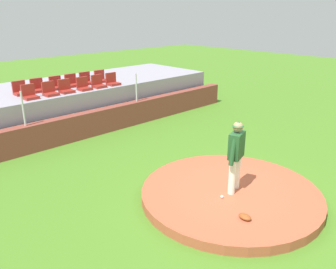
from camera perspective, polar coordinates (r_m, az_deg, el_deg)
The scene contains 21 objects.
ground_plane at distance 9.10m, azimuth 10.18°, elevation -10.30°, with size 60.00×60.00×0.00m, color #487923.
pitchers_mound at distance 9.04m, azimuth 10.23°, elevation -9.65°, with size 4.51×4.51×0.24m, color #AE5235.
pitcher at distance 8.53m, azimuth 11.18°, elevation -2.71°, with size 0.80×0.40×1.84m.
baseball at distance 8.58m, azimuth 8.89°, elevation -10.10°, with size 0.07×0.07×0.07m, color white.
fielding_glove at distance 7.89m, azimuth 12.58°, elevation -13.12°, with size 0.30×0.20×0.11m, color brown.
brick_barrier at distance 13.41m, azimuth -12.67°, elevation 1.76°, with size 14.84×0.40×0.95m, color brown.
fence_post_left at distance 12.12m, azimuth -22.81°, elevation 3.96°, with size 0.06×0.06×1.16m, color silver.
fence_post_right at distance 14.39m, azimuth -5.26°, elevation 7.73°, with size 0.06×0.06×1.16m, color silver.
bleacher_platform at distance 15.42m, azimuth -17.60°, elevation 4.87°, with size 14.02×4.12×1.58m, color #95909F.
stadium_chair_0 at distance 13.16m, azimuth -21.88°, elevation 6.17°, with size 0.48×0.44×0.50m.
stadium_chair_1 at distance 13.44m, azimuth -18.92°, elevation 6.79°, with size 0.48×0.44×0.50m.
stadium_chair_2 at distance 13.72m, azimuth -16.52°, elevation 7.29°, with size 0.48×0.44×0.50m.
stadium_chair_3 at distance 14.02m, azimuth -13.76°, elevation 7.79°, with size 0.48×0.44×0.50m.
stadium_chair_4 at distance 14.37m, azimuth -11.44°, elevation 8.25°, with size 0.48×0.44×0.50m.
stadium_chair_5 at distance 14.75m, azimuth -9.16°, elevation 8.68°, with size 0.48×0.44×0.50m.
stadium_chair_6 at distance 13.96m, azimuth -23.19°, elevation 6.71°, with size 0.48×0.44×0.50m.
stadium_chair_7 at distance 14.23m, azimuth -20.66°, elevation 7.26°, with size 0.48×0.44×0.50m.
stadium_chair_8 at distance 14.49m, azimuth -17.92°, elevation 7.78°, with size 0.48×0.44×0.50m.
stadium_chair_9 at distance 14.82m, azimuth -15.58°, elevation 8.25°, with size 0.48×0.44×0.50m.
stadium_chair_10 at distance 15.15m, azimuth -13.36°, elevation 8.69°, with size 0.48×0.44×0.50m.
stadium_chair_11 at distance 15.50m, azimuth -11.04°, elevation 9.10°, with size 0.48×0.44×0.50m.
Camera 1 is at (-6.50, -4.49, 4.51)m, focal length 36.93 mm.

